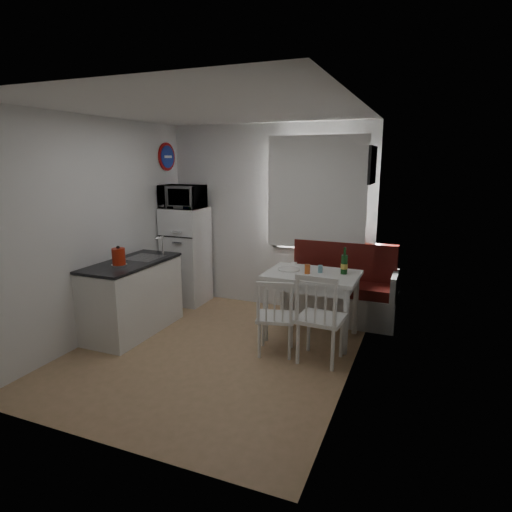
# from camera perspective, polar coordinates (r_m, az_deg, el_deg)

# --- Properties ---
(floor) EXTENTS (3.00, 3.50, 0.02)m
(floor) POSITION_cam_1_polar(r_m,az_deg,el_deg) (4.95, -5.59, -12.52)
(floor) COLOR #A48357
(floor) RESTS_ON ground
(ceiling) EXTENTS (3.00, 3.50, 0.02)m
(ceiling) POSITION_cam_1_polar(r_m,az_deg,el_deg) (4.51, -6.33, 18.91)
(ceiling) COLOR white
(ceiling) RESTS_ON wall_back
(wall_back) EXTENTS (3.00, 0.02, 2.60)m
(wall_back) POSITION_cam_1_polar(r_m,az_deg,el_deg) (6.14, 1.75, 5.15)
(wall_back) COLOR white
(wall_back) RESTS_ON floor
(wall_front) EXTENTS (3.00, 0.02, 2.60)m
(wall_front) POSITION_cam_1_polar(r_m,az_deg,el_deg) (3.16, -20.96, -2.95)
(wall_front) COLOR white
(wall_front) RESTS_ON floor
(wall_left) EXTENTS (0.02, 3.50, 2.60)m
(wall_left) POSITION_cam_1_polar(r_m,az_deg,el_deg) (5.42, -20.13, 3.36)
(wall_left) COLOR white
(wall_left) RESTS_ON floor
(wall_right) EXTENTS (0.02, 3.50, 2.60)m
(wall_right) POSITION_cam_1_polar(r_m,az_deg,el_deg) (4.08, 13.01, 0.98)
(wall_right) COLOR white
(wall_right) RESTS_ON floor
(window) EXTENTS (1.22, 0.06, 1.47)m
(window) POSITION_cam_1_polar(r_m,az_deg,el_deg) (5.87, 8.15, 7.87)
(window) COLOR white
(window) RESTS_ON wall_back
(curtain) EXTENTS (1.35, 0.02, 1.50)m
(curtain) POSITION_cam_1_polar(r_m,az_deg,el_deg) (5.80, 8.00, 8.31)
(curtain) COLOR white
(curtain) RESTS_ON wall_back
(kitchen_counter) EXTENTS (0.62, 1.32, 1.16)m
(kitchen_counter) POSITION_cam_1_polar(r_m,az_deg,el_deg) (5.53, -16.06, -5.18)
(kitchen_counter) COLOR white
(kitchen_counter) RESTS_ON floor
(wall_sign) EXTENTS (0.03, 0.40, 0.40)m
(wall_sign) POSITION_cam_1_polar(r_m,az_deg,el_deg) (6.48, -11.75, 12.83)
(wall_sign) COLOR navy
(wall_sign) RESTS_ON wall_left
(picture_frame) EXTENTS (0.04, 0.52, 0.42)m
(picture_frame) POSITION_cam_1_polar(r_m,az_deg,el_deg) (5.10, 15.21, 11.64)
(picture_frame) COLOR black
(picture_frame) RESTS_ON wall_right
(bench) EXTENTS (1.45, 0.56, 1.03)m
(bench) POSITION_cam_1_polar(r_m,az_deg,el_deg) (5.83, 11.19, -5.15)
(bench) COLOR white
(bench) RESTS_ON floor
(dining_table) EXTENTS (1.08, 0.76, 0.80)m
(dining_table) POSITION_cam_1_polar(r_m,az_deg,el_deg) (5.11, 7.51, -3.24)
(dining_table) COLOR white
(dining_table) RESTS_ON floor
(chair_left) EXTENTS (0.48, 0.47, 0.46)m
(chair_left) POSITION_cam_1_polar(r_m,az_deg,el_deg) (4.63, 2.33, -7.15)
(chair_left) COLOR white
(chair_left) RESTS_ON floor
(chair_right) EXTENTS (0.49, 0.47, 0.53)m
(chair_right) POSITION_cam_1_polar(r_m,az_deg,el_deg) (4.46, 8.38, -7.07)
(chair_right) COLOR white
(chair_right) RESTS_ON floor
(fridge) EXTENTS (0.57, 0.57, 1.43)m
(fridge) POSITION_cam_1_polar(r_m,az_deg,el_deg) (6.44, -9.28, 0.04)
(fridge) COLOR white
(fridge) RESTS_ON floor
(microwave) EXTENTS (0.60, 0.40, 0.33)m
(microwave) POSITION_cam_1_polar(r_m,az_deg,el_deg) (6.27, -9.80, 7.80)
(microwave) COLOR white
(microwave) RESTS_ON fridge
(kettle) EXTENTS (0.18, 0.18, 0.24)m
(kettle) POSITION_cam_1_polar(r_m,az_deg,el_deg) (5.16, -17.84, -0.10)
(kettle) COLOR #B8240E
(kettle) RESTS_ON kitchen_counter
(wine_bottle) EXTENTS (0.08, 0.08, 0.32)m
(wine_bottle) POSITION_cam_1_polar(r_m,az_deg,el_deg) (5.07, 11.71, -0.61)
(wine_bottle) COLOR #154319
(wine_bottle) RESTS_ON dining_table
(drinking_glass_orange) EXTENTS (0.07, 0.07, 0.11)m
(drinking_glass_orange) POSITION_cam_1_polar(r_m,az_deg,el_deg) (5.04, 6.86, -1.74)
(drinking_glass_orange) COLOR #CC5B22
(drinking_glass_orange) RESTS_ON dining_table
(drinking_glass_blue) EXTENTS (0.05, 0.05, 0.09)m
(drinking_glass_blue) POSITION_cam_1_polar(r_m,az_deg,el_deg) (5.10, 8.56, -1.71)
(drinking_glass_blue) COLOR #6CA5B8
(drinking_glass_blue) RESTS_ON dining_table
(plate) EXTENTS (0.27, 0.27, 0.02)m
(plate) POSITION_cam_1_polar(r_m,az_deg,el_deg) (5.18, 4.39, -1.79)
(plate) COLOR white
(plate) RESTS_ON dining_table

